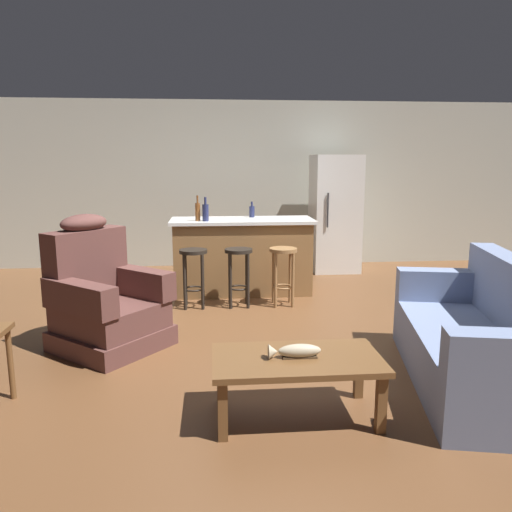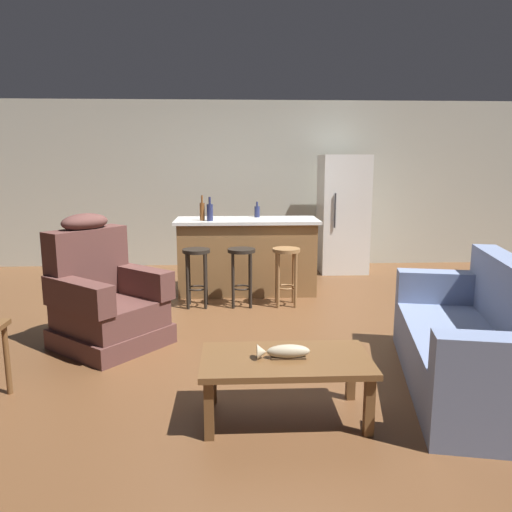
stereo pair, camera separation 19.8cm
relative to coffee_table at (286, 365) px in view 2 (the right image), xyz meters
The scene contains 14 objects.
ground_plane 1.92m from the coffee_table, 94.81° to the left, with size 12.00×12.00×0.00m.
back_wall 5.09m from the coffee_table, 91.81° to the left, with size 12.00×0.05×2.60m.
coffee_table is the anchor object (origin of this frame).
fish_figurine 0.10m from the coffee_table, 149.78° to the right, with size 0.34×0.10×0.10m.
couch 1.51m from the coffee_table, 14.32° to the left, with size 1.21×2.03×0.94m.
recliner_near_lamp 2.09m from the coffee_table, 136.70° to the left, with size 1.18×1.18×1.20m.
kitchen_island 3.24m from the coffee_table, 92.80° to the left, with size 1.80×0.70×0.95m.
bar_stool_left 2.71m from the coffee_table, 106.23° to the left, with size 0.32×0.32×0.68m.
bar_stool_middle 2.61m from the coffee_table, 95.26° to the left, with size 0.32×0.32×0.68m.
bar_stool_right 2.62m from the coffee_table, 83.90° to the left, with size 0.32×0.32×0.68m.
refrigerator 4.65m from the coffee_table, 73.28° to the left, with size 0.70×0.69×1.76m.
bottle_tall_green 3.25m from the coffee_table, 102.94° to the left, with size 0.06×0.06×0.31m.
bottle_short_amber 3.49m from the coffee_table, 90.33° to the left, with size 0.07×0.07×0.20m.
bottle_wine_dark 3.19m from the coffee_table, 101.40° to the left, with size 0.08×0.08×0.29m.
Camera 2 is at (-0.18, -4.91, 1.67)m, focal length 35.00 mm.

